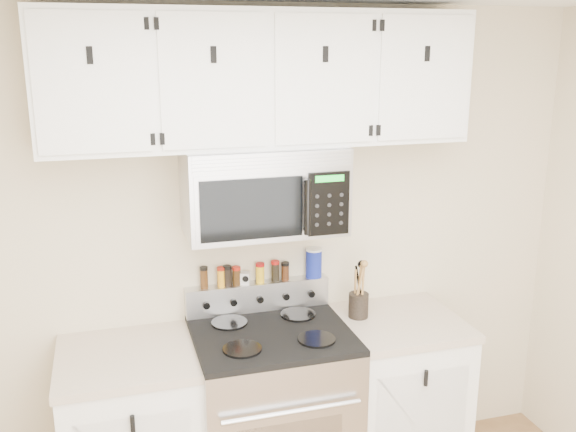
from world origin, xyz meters
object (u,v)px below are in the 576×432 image
object	(u,v)px
range	(272,415)
salt_canister	(314,263)
microwave	(264,190)
utensil_crock	(359,303)

from	to	relation	value
range	salt_canister	bearing A→B (deg)	42.40
microwave	salt_canister	distance (m)	0.57
microwave	salt_canister	bearing A→B (deg)	26.75
range	microwave	xyz separation A→B (m)	(0.00, 0.13, 1.14)
range	salt_canister	size ratio (longest dim) A/B	6.92
microwave	salt_canister	xyz separation A→B (m)	(0.31, 0.16, -0.45)
range	salt_canister	xyz separation A→B (m)	(0.31, 0.28, 0.69)
salt_canister	range	bearing A→B (deg)	-137.60
utensil_crock	salt_canister	distance (m)	0.32
range	microwave	bearing A→B (deg)	89.77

